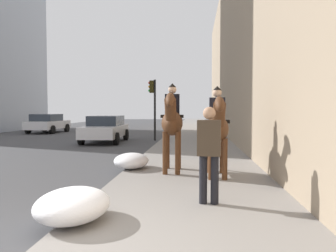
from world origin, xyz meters
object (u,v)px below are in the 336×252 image
(mounted_horse_near, at_px, (172,122))
(mounted_horse_far, at_px, (217,127))
(traffic_light_near_curb, at_px, (153,100))
(pedestrian_greeting, at_px, (209,148))
(car_near_lane, at_px, (48,123))
(car_mid_lane, at_px, (105,128))

(mounted_horse_near, height_order, mounted_horse_far, mounted_horse_near)
(traffic_light_near_curb, bearing_deg, mounted_horse_near, -170.19)
(mounted_horse_far, distance_m, pedestrian_greeting, 2.50)
(mounted_horse_near, xyz_separation_m, traffic_light_near_curb, (10.55, 1.83, 0.90))
(pedestrian_greeting, height_order, car_near_lane, pedestrian_greeting)
(car_near_lane, bearing_deg, pedestrian_greeting, -147.61)
(mounted_horse_far, bearing_deg, car_near_lane, -144.75)
(mounted_horse_near, height_order, traffic_light_near_curb, traffic_light_near_curb)
(mounted_horse_far, distance_m, traffic_light_near_curb, 11.58)
(car_near_lane, bearing_deg, car_mid_lane, -136.37)
(mounted_horse_far, bearing_deg, mounted_horse_near, -116.89)
(pedestrian_greeting, height_order, traffic_light_near_curb, traffic_light_near_curb)
(mounted_horse_near, xyz_separation_m, car_mid_lane, (9.26, 4.28, -0.69))
(car_mid_lane, bearing_deg, traffic_light_near_curb, 116.06)
(mounted_horse_far, xyz_separation_m, pedestrian_greeting, (-2.47, 0.29, -0.25))
(mounted_horse_far, bearing_deg, traffic_light_near_curb, -164.67)
(traffic_light_near_curb, bearing_deg, car_near_lane, 56.61)
(mounted_horse_near, distance_m, pedestrian_greeting, 3.20)
(mounted_horse_far, bearing_deg, pedestrian_greeting, -6.25)
(mounted_horse_near, height_order, pedestrian_greeting, mounted_horse_near)
(car_mid_lane, bearing_deg, mounted_horse_far, 27.13)
(mounted_horse_near, xyz_separation_m, pedestrian_greeting, (-3.06, -0.86, -0.35))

